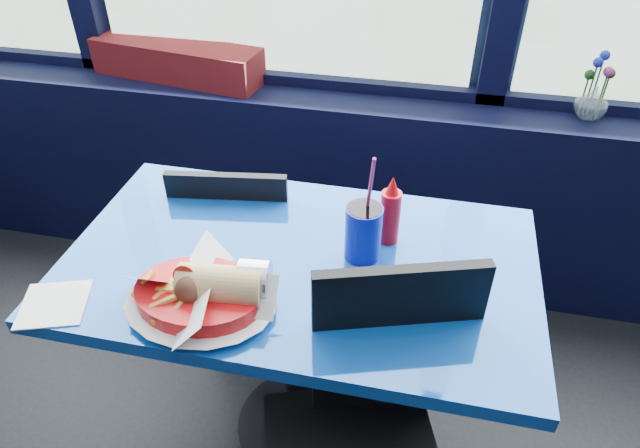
{
  "coord_description": "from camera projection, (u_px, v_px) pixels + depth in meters",
  "views": [
    {
      "loc": [
        0.59,
        0.93,
        1.71
      ],
      "look_at": [
        0.36,
        1.98,
        0.89
      ],
      "focal_mm": 32.0,
      "sensor_mm": 36.0,
      "label": 1
    }
  ],
  "objects": [
    {
      "name": "chair_near_back",
      "position": [
        250.0,
        247.0,
        1.92
      ],
      "size": [
        0.43,
        0.43,
        0.83
      ],
      "rotation": [
        0.0,
        0.0,
        3.29
      ],
      "color": "black",
      "rests_on": "ground"
    },
    {
      "name": "flower_vase",
      "position": [
        593.0,
        99.0,
        1.93
      ],
      "size": [
        0.12,
        0.13,
        0.23
      ],
      "rotation": [
        0.0,
        0.0,
        -0.12
      ],
      "color": "silver",
      "rests_on": "window_sill"
    },
    {
      "name": "chair_near_front",
      "position": [
        370.0,
        418.0,
        1.35
      ],
      "size": [
        0.52,
        0.52,
        0.91
      ],
      "rotation": [
        0.0,
        0.0,
        0.31
      ],
      "color": "black",
      "rests_on": "ground"
    },
    {
      "name": "window_sill",
      "position": [
        282.0,
        179.0,
        2.4
      ],
      "size": [
        5.0,
        0.26,
        0.8
      ],
      "primitive_type": "cube",
      "color": "black",
      "rests_on": "ground"
    },
    {
      "name": "food_basket",
      "position": [
        202.0,
        294.0,
        1.3
      ],
      "size": [
        0.38,
        0.38,
        0.12
      ],
      "rotation": [
        0.0,
        0.0,
        -0.33
      ],
      "color": "red",
      "rests_on": "near_table"
    },
    {
      "name": "soda_cup",
      "position": [
        363.0,
        231.0,
        1.42
      ],
      "size": [
        0.09,
        0.09,
        0.32
      ],
      "rotation": [
        0.0,
        0.0,
        -0.26
      ],
      "color": "#0D1394",
      "rests_on": "near_table"
    },
    {
      "name": "near_table",
      "position": [
        301.0,
        309.0,
        1.57
      ],
      "size": [
        1.2,
        0.7,
        0.75
      ],
      "color": "black",
      "rests_on": "ground"
    },
    {
      "name": "planter_box",
      "position": [
        177.0,
        61.0,
        2.21
      ],
      "size": [
        0.7,
        0.27,
        0.14
      ],
      "primitive_type": "cube",
      "rotation": [
        0.0,
        0.0,
        -0.15
      ],
      "color": "maroon",
      "rests_on": "window_sill"
    },
    {
      "name": "napkin",
      "position": [
        54.0,
        304.0,
        1.33
      ],
      "size": [
        0.19,
        0.19,
        0.0
      ],
      "primitive_type": "cube",
      "rotation": [
        0.0,
        0.0,
        0.33
      ],
      "color": "white",
      "rests_on": "near_table"
    },
    {
      "name": "ketchup_bottle",
      "position": [
        390.0,
        213.0,
        1.47
      ],
      "size": [
        0.05,
        0.05,
        0.2
      ],
      "color": "red",
      "rests_on": "near_table"
    }
  ]
}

